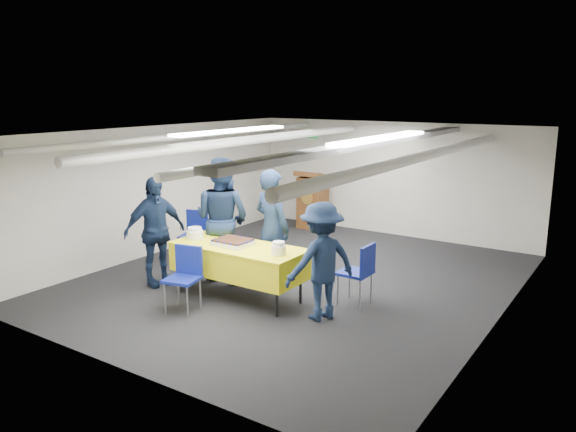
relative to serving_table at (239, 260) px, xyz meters
The scene contains 14 objects.
ground 1.30m from the serving_table, 74.88° to the left, with size 7.00×7.00×0.00m, color black.
room_shell 2.03m from the serving_table, 75.47° to the left, with size 6.00×7.00×2.30m.
serving_table is the anchor object (origin of this frame).
sheet_cake 0.27m from the serving_table, 162.78° to the right, with size 0.52×0.40×0.09m.
plate_stack_left 0.82m from the serving_table, behind, with size 0.25×0.25×0.17m.
plate_stack_right 0.78m from the serving_table, ahead, with size 0.20×0.20×0.17m.
podium 4.38m from the serving_table, 107.20° to the left, with size 0.62×0.53×1.25m.
chair_near 0.81m from the serving_table, 113.23° to the right, with size 0.50×0.50×0.87m.
chair_right 1.72m from the serving_table, 23.73° to the left, with size 0.43×0.43×0.87m.
chair_left 2.07m from the serving_table, 149.78° to the left, with size 0.53×0.53×0.87m.
sailor_a 0.80m from the serving_table, 84.30° to the left, with size 0.65×0.43×1.78m, color #0E1A33.
sailor_b 0.98m from the serving_table, 144.50° to the left, with size 0.94×0.73×1.93m, color #0E1A33.
sailor_c 1.45m from the serving_table, behind, with size 0.98×0.41×1.67m, color #0E1A33.
sailor_d 1.36m from the serving_table, ahead, with size 0.99×0.57×1.54m, color #0E1A33.
Camera 1 is at (4.47, -7.10, 2.89)m, focal length 35.00 mm.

